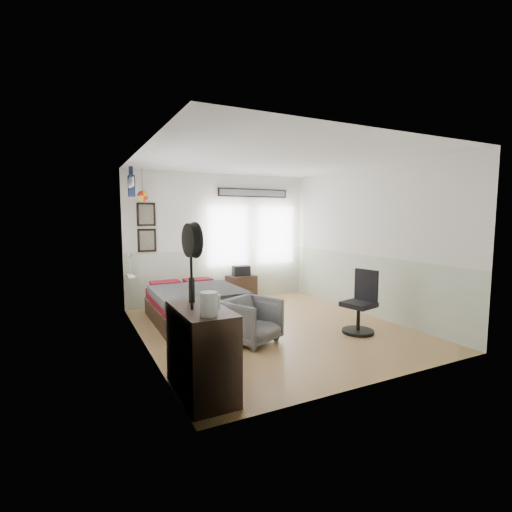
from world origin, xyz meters
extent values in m
cube|color=#A47847|center=(0.00, 0.00, -0.01)|extent=(4.00, 4.50, 0.01)
cube|color=white|center=(0.00, 2.25, 1.35)|extent=(4.00, 0.02, 2.70)
cube|color=white|center=(0.00, -2.25, 1.35)|extent=(4.00, 0.02, 2.70)
cube|color=white|center=(-2.00, 0.00, 1.35)|extent=(0.02, 4.50, 2.70)
cube|color=white|center=(2.00, 0.00, 1.35)|extent=(0.02, 4.50, 2.70)
cube|color=white|center=(0.00, 0.00, 2.70)|extent=(4.00, 4.50, 0.02)
cube|color=beige|center=(0.00, 2.24, 0.55)|extent=(4.00, 0.01, 1.10)
cube|color=beige|center=(-1.99, 0.00, 0.55)|extent=(0.01, 4.50, 1.10)
cube|color=beige|center=(1.99, 0.00, 0.55)|extent=(0.01, 4.50, 1.10)
cube|color=silver|center=(-1.96, 0.55, 1.45)|extent=(0.03, 2.20, 1.35)
cube|color=silver|center=(0.15, 2.21, 1.40)|extent=(0.95, 0.03, 1.30)
cube|color=silver|center=(1.30, 2.21, 1.40)|extent=(0.95, 0.03, 1.30)
cube|color=black|center=(-1.55, 2.21, 1.35)|extent=(0.35, 0.03, 0.45)
cube|color=black|center=(-1.55, 2.21, 1.85)|extent=(0.35, 0.03, 0.45)
cube|color=#7F7259|center=(-1.55, 2.20, 1.35)|extent=(0.27, 0.01, 0.37)
cube|color=#7F7259|center=(-1.55, 2.20, 1.85)|extent=(0.27, 0.01, 0.37)
cube|color=black|center=(0.75, 2.21, 2.32)|extent=(1.65, 0.03, 0.18)
cube|color=gray|center=(0.75, 2.20, 2.32)|extent=(1.58, 0.01, 0.13)
cube|color=white|center=(-1.97, 1.15, 2.35)|extent=(0.02, 0.48, 0.14)
sphere|color=red|center=(-1.65, 1.95, 2.18)|extent=(0.20, 0.20, 0.20)
cube|color=#332217|center=(-1.02, 0.94, 0.15)|extent=(1.35, 1.92, 0.31)
cube|color=maroon|center=(-1.02, 0.94, 0.39)|extent=(1.31, 1.88, 0.17)
cube|color=#3F3F3F|center=(-1.02, 0.73, 0.55)|extent=(1.41, 1.37, 0.13)
cube|color=maroon|center=(-1.34, 1.71, 0.55)|extent=(0.53, 0.33, 0.13)
cube|color=maroon|center=(-0.71, 1.71, 0.55)|extent=(0.53, 0.33, 0.13)
cube|color=#332217|center=(-1.74, -1.60, 0.45)|extent=(0.48, 1.00, 0.90)
imported|color=#616161|center=(-0.60, -0.45, 0.32)|extent=(0.91, 0.92, 0.64)
cube|color=#332217|center=(0.36, 2.02, 0.28)|extent=(0.63, 0.54, 0.55)
cylinder|color=black|center=(1.07, -0.81, 0.02)|extent=(0.49, 0.49, 0.05)
cylinder|color=black|center=(1.07, -0.81, 0.24)|extent=(0.06, 0.06, 0.38)
cube|color=black|center=(1.07, -0.81, 0.45)|extent=(0.52, 0.52, 0.08)
cube|color=black|center=(1.26, -0.77, 0.74)|extent=(0.15, 0.40, 0.49)
cylinder|color=silver|center=(-1.77, -1.94, 1.01)|extent=(0.17, 0.17, 0.22)
cube|color=silver|center=(-1.67, -1.94, 1.02)|extent=(0.02, 0.02, 0.13)
cylinder|color=black|center=(-1.75, -1.35, 1.03)|extent=(0.07, 0.07, 0.27)
cylinder|color=black|center=(-1.84, -1.65, 1.23)|extent=(0.03, 0.03, 0.66)
cylinder|color=black|center=(-1.84, -1.65, 1.58)|extent=(0.10, 0.34, 0.33)
cylinder|color=black|center=(-1.80, -1.65, 1.58)|extent=(0.05, 0.35, 0.35)
cube|color=black|center=(0.36, 2.02, 0.66)|extent=(0.38, 0.27, 0.21)
camera|label=1|loc=(-2.89, -5.12, 1.82)|focal=26.00mm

